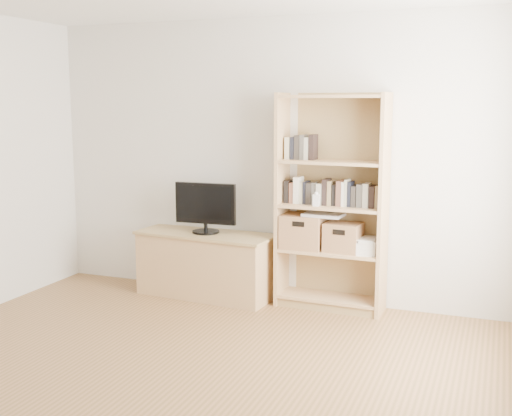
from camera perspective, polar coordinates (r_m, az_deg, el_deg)
The scene contains 12 objects.
floor at distance 4.12m, azimuth -10.77°, elevation -17.21°, with size 4.50×5.00×0.01m, color brown.
back_wall at distance 5.97m, azimuth 1.61°, elevation 4.26°, with size 4.50×0.02×2.60m, color silver.
tv_stand at distance 6.15m, azimuth -4.45°, elevation -5.13°, with size 1.29×0.48×0.59m, color tan.
bookshelf at distance 5.68m, azimuth 6.71°, elevation 0.46°, with size 0.96×0.34×1.92m, color tan.
television at distance 6.04m, azimuth -4.51°, elevation -0.02°, with size 0.60×0.05×0.47m, color black.
books_row_mid at distance 5.69m, azimuth 6.79°, elevation 1.28°, with size 0.75×0.15×0.20m, color black.
books_row_upper at distance 5.71m, azimuth 4.81°, elevation 5.41°, with size 0.42×0.15×0.22m, color black.
baby_monitor at distance 5.60m, azimuth 5.37°, elevation 0.69°, with size 0.06×0.04×0.11m, color white.
basket_left at distance 5.80m, azimuth 4.22°, elevation -2.07°, with size 0.37×0.30×0.30m, color #A87C4C.
basket_right at distance 5.70m, azimuth 7.77°, elevation -2.59°, with size 0.31×0.26×0.26m, color #A87C4C.
laptop at distance 5.71m, azimuth 6.04°, elevation -0.59°, with size 0.34×0.24×0.03m, color silver.
magazine_stack at distance 5.66m, azimuth 9.84°, elevation -3.45°, with size 0.17×0.25×0.11m, color beige.
Camera 1 is at (1.99, -3.11, 1.83)m, focal length 45.00 mm.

